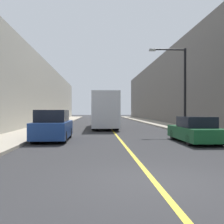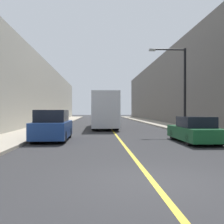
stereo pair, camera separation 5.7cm
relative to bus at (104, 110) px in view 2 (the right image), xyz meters
The scene contains 10 objects.
ground_plane 20.94m from the bus, 88.18° to the right, with size 200.00×200.00×0.00m, color #2D2D30.
sidewalk_left 11.15m from the bus, 123.67° to the left, with size 2.95×72.00×0.15m, color #A89E8C.
sidewalk_right 11.93m from the bus, 50.97° to the left, with size 2.95×72.00×0.15m, color #A89E8C.
building_row_left 13.46m from the bus, 136.27° to the left, with size 4.00×72.00×8.50m, color #B7B2A3.
building_row_right 14.59m from the bus, 40.04° to the left, with size 4.00×72.00×10.17m, color #66605B.
road_center_line 9.37m from the bus, 85.87° to the left, with size 0.16×72.00×0.01m, color gold.
bus is the anchor object (origin of this frame).
parked_suv_left 11.92m from the bus, 107.02° to the right, with size 1.96×4.64×1.87m.
car_right_near 13.76m from the bus, 69.47° to the right, with size 1.87×4.64×1.49m.
street_lamp_right 9.41m from the bus, 49.64° to the right, with size 3.00×0.24×6.62m.
Camera 2 is at (-1.44, -6.64, 1.84)m, focal length 42.00 mm.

